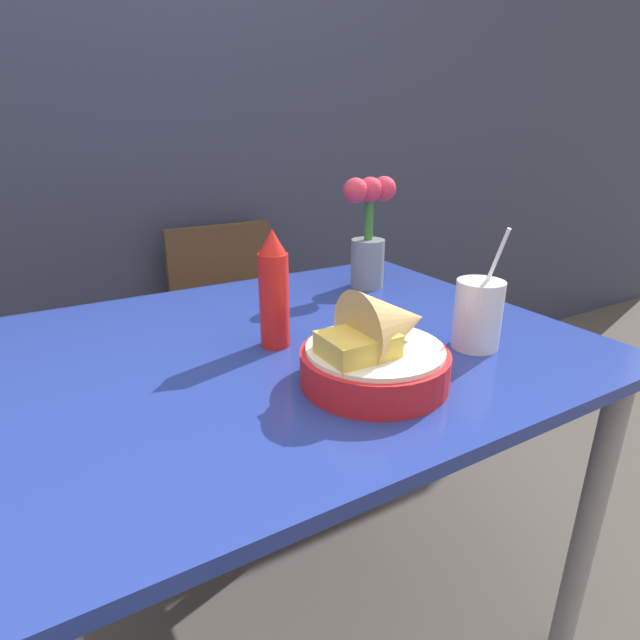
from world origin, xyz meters
TOP-DOWN VIEW (x-y plane):
  - ground_plane at (0.00, 0.00)m, footprint 12.00×12.00m
  - wall_window at (0.00, 1.06)m, footprint 7.00×0.06m
  - dining_table at (0.00, 0.00)m, footprint 1.08×0.89m
  - chair_far_window at (0.17, 0.85)m, footprint 0.40×0.40m
  - food_basket at (0.03, -0.23)m, footprint 0.24×0.24m
  - ketchup_bottle at (-0.05, -0.01)m, footprint 0.06×0.06m
  - drink_cup at (0.27, -0.21)m, footprint 0.09×0.09m
  - flower_vase at (0.33, 0.23)m, footprint 0.15×0.09m

SIDE VIEW (x-z plane):
  - ground_plane at x=0.00m, z-range 0.00..0.00m
  - chair_far_window at x=0.17m, z-range 0.09..0.93m
  - dining_table at x=0.00m, z-range 0.28..1.05m
  - food_basket at x=0.03m, z-range 0.75..0.91m
  - drink_cup at x=0.27m, z-range 0.72..0.95m
  - ketchup_bottle at x=-0.05m, z-range 0.77..1.00m
  - flower_vase at x=0.33m, z-range 0.78..1.06m
  - wall_window at x=0.00m, z-range 0.00..2.60m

